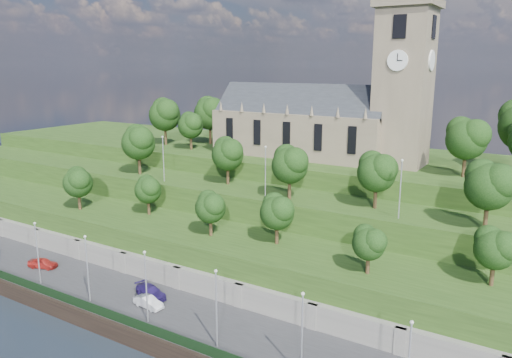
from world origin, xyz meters
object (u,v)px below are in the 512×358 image
Objects in this scene: car_right at (151,292)px; car_left at (43,263)px; car_middle at (148,302)px; church at (327,116)px.

car_left is at bearing 108.92° from car_right.
car_middle is (22.01, -0.90, -0.05)m from car_left.
church is 7.54× the size of car_right.
car_left is 22.02m from car_middle.
car_left is at bearing -124.32° from church.
car_left is 0.85× the size of car_right.
car_left and car_right have the same top height.
church reaches higher than car_middle.
car_right is (-1.71, 2.22, 0.05)m from car_middle.
church is at bearing 5.01° from car_right.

